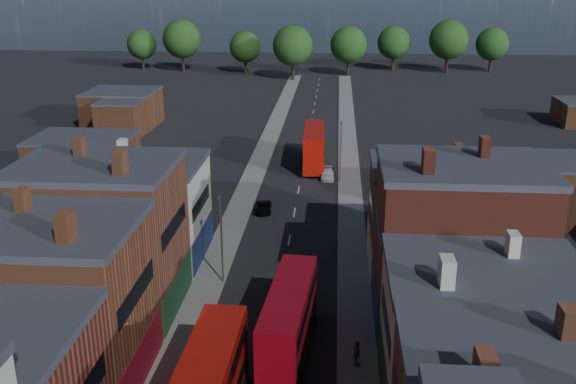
% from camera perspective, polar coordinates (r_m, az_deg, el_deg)
% --- Properties ---
extents(pavement_west, '(3.00, 200.00, 0.12)m').
position_cam_1_polar(pavement_west, '(76.46, -4.19, -1.12)').
color(pavement_west, gray).
rests_on(pavement_west, ground).
extents(pavement_east, '(3.00, 200.00, 0.12)m').
position_cam_1_polar(pavement_east, '(75.69, 5.60, -1.38)').
color(pavement_east, gray).
rests_on(pavement_east, ground).
extents(lamp_post_2, '(0.25, 0.70, 8.12)m').
position_cam_1_polar(lamp_post_2, '(56.20, -5.95, -3.73)').
color(lamp_post_2, slate).
rests_on(lamp_post_2, ground).
extents(lamp_post_3, '(0.25, 0.70, 8.12)m').
position_cam_1_polar(lamp_post_3, '(83.79, 4.70, 4.01)').
color(lamp_post_3, slate).
rests_on(lamp_post_3, ground).
extents(bus_1, '(3.67, 12.01, 5.11)m').
position_cam_1_polar(bus_1, '(46.81, 0.07, -11.24)').
color(bus_1, '#9E0916').
rests_on(bus_1, ground).
extents(bus_2, '(3.42, 12.52, 5.38)m').
position_cam_1_polar(bus_2, '(90.82, 2.32, 4.07)').
color(bus_2, '#AF0F07').
rests_on(bus_2, ground).
extents(car_2, '(2.08, 4.07, 1.10)m').
position_cam_1_polar(car_2, '(74.03, -2.23, -1.37)').
color(car_2, black).
rests_on(car_2, ground).
extents(car_3, '(1.91, 4.35, 1.24)m').
position_cam_1_polar(car_3, '(85.91, 3.51, 1.58)').
color(car_3, silver).
rests_on(car_3, ground).
extents(ped_3, '(0.56, 1.16, 1.95)m').
position_cam_1_polar(ped_3, '(46.38, 6.13, -14.09)').
color(ped_3, '#59544C').
rests_on(ped_3, pavement_east).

